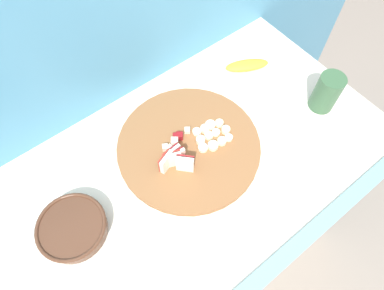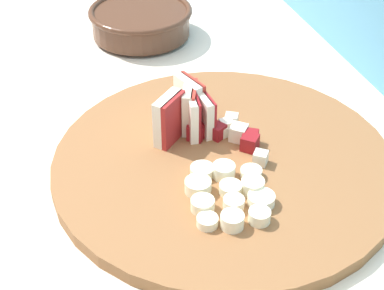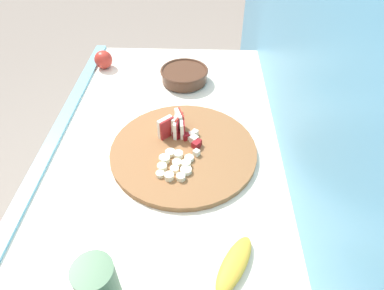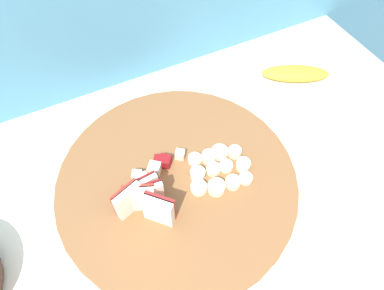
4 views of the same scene
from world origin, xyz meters
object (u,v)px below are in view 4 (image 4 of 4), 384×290
Objects in this scene: cutting_board at (177,181)px; banana_slice_rows at (218,169)px; banana_peel at (295,74)px; apple_dice_pile at (156,176)px; apple_wedge_fan at (144,199)px.

banana_slice_rows is at bearing -15.09° from cutting_board.
banana_slice_rows reaches higher than cutting_board.
cutting_board is at bearing -159.91° from banana_peel.
banana_slice_rows is (0.07, -0.02, 0.02)m from cutting_board.
cutting_board is 2.83× the size of banana_peel.
apple_dice_pile is 0.39m from banana_peel.
cutting_board is at bearing -24.48° from apple_dice_pile.
apple_dice_pile is 0.72× the size of banana_peel.
banana_slice_rows is at bearing -152.01° from banana_peel.
cutting_board is at bearing 21.35° from apple_wedge_fan.
banana_slice_rows is (0.14, 0.01, -0.02)m from apple_wedge_fan.
apple_wedge_fan reaches higher than banana_slice_rows.
cutting_board is 0.08m from apple_wedge_fan.
cutting_board is 0.07m from banana_slice_rows.
apple_wedge_fan reaches higher than banana_peel.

